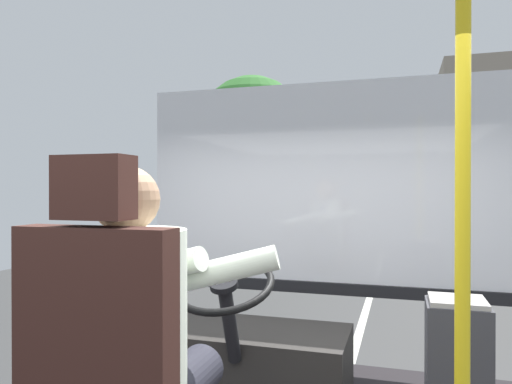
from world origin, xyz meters
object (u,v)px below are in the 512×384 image
(bus_driver, at_px, (135,329))
(steering_console, at_px, (250,361))
(parked_car_white, at_px, (509,220))
(handrail_pole, at_px, (463,267))

(bus_driver, height_order, steering_console, bus_driver)
(steering_console, relative_size, parked_car_white, 0.26)
(bus_driver, distance_m, steering_console, 1.33)
(parked_car_white, bearing_deg, steering_console, -104.75)
(bus_driver, xyz_separation_m, steering_console, (-0.00, 1.22, -0.53))
(parked_car_white, bearing_deg, bus_driver, -103.91)
(bus_driver, distance_m, parked_car_white, 21.28)
(handrail_pole, height_order, parked_car_white, handrail_pole)
(bus_driver, relative_size, handrail_pole, 0.43)
(bus_driver, height_order, handrail_pole, handrail_pole)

